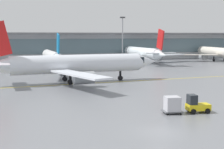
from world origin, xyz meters
name	(u,v)px	position (x,y,z in m)	size (l,w,h in m)	color
ground_plane	(159,132)	(0.00, 0.00, 0.00)	(400.00, 400.00, 0.00)	slate
taxiway_centreline_stripe	(80,84)	(-2.14, 31.12, 0.00)	(110.00, 0.36, 0.01)	yellow
terminal_concourse	(58,46)	(0.00, 88.65, 4.92)	(188.96, 11.00, 9.60)	#B2B7BC
gate_airplane_2	(52,56)	(-4.13, 66.69, 2.80)	(26.14, 28.16, 9.33)	white
gate_airplane_3	(142,53)	(24.69, 70.90, 3.17)	(29.62, 31.88, 10.56)	white
gate_airplane_4	(217,52)	(52.01, 71.10, 3.00)	(28.06, 30.19, 10.00)	silver
taxiing_regional_jet	(75,64)	(-2.58, 33.08, 3.38)	(34.03, 31.50, 11.26)	silver
baggage_tug	(196,105)	(7.07, 5.91, 0.89)	(2.73, 1.85, 2.10)	yellow
cargo_dolly_lead	(172,104)	(4.22, 6.22, 1.05)	(2.26, 1.81, 1.94)	#595B60
apron_light_mast_2	(123,37)	(20.77, 79.74, 8.15)	(1.80, 0.36, 14.93)	gray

